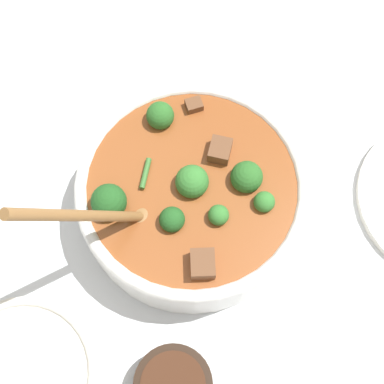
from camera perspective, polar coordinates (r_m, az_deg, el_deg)
ground_plane at (r=0.74m, az=0.00°, el=-1.54°), size 4.00×4.00×0.00m
stew_bowl at (r=0.69m, az=-0.06°, el=-0.17°), size 0.33×0.29×0.26m
empty_plate at (r=0.71m, az=-18.05°, el=-18.29°), size 0.19×0.19×0.02m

